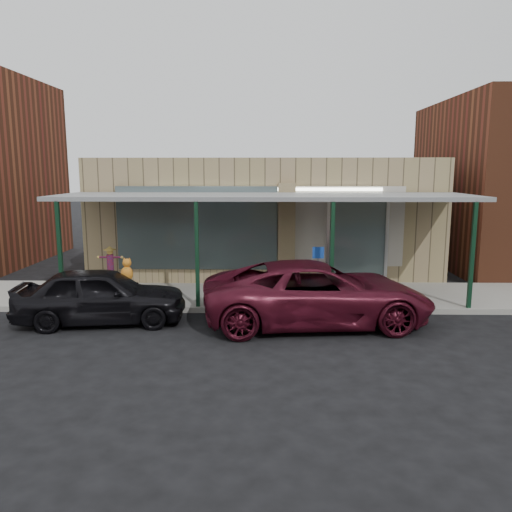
{
  "coord_description": "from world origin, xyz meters",
  "views": [
    {
      "loc": [
        0.06,
        -10.96,
        3.8
      ],
      "look_at": [
        -0.23,
        2.6,
        1.47
      ],
      "focal_mm": 35.0,
      "sensor_mm": 36.0,
      "label": 1
    }
  ],
  "objects_px": {
    "parked_sedan": "(101,295)",
    "barrel_scarecrow": "(111,275)",
    "handicap_sign": "(318,266)",
    "barrel_pumpkin": "(254,291)",
    "car_maroon": "(317,293)"
  },
  "relations": [
    {
      "from": "barrel_pumpkin",
      "to": "car_maroon",
      "type": "distance_m",
      "value": 2.41
    },
    {
      "from": "handicap_sign",
      "to": "barrel_pumpkin",
      "type": "bearing_deg",
      "value": 178.18
    },
    {
      "from": "handicap_sign",
      "to": "car_maroon",
      "type": "distance_m",
      "value": 1.7
    },
    {
      "from": "handicap_sign",
      "to": "barrel_scarecrow",
      "type": "bearing_deg",
      "value": 169.69
    },
    {
      "from": "handicap_sign",
      "to": "parked_sedan",
      "type": "xyz_separation_m",
      "value": [
        -5.58,
        -1.69,
        -0.43
      ]
    },
    {
      "from": "barrel_pumpkin",
      "to": "parked_sedan",
      "type": "relative_size",
      "value": 0.16
    },
    {
      "from": "car_maroon",
      "to": "barrel_scarecrow",
      "type": "bearing_deg",
      "value": 59.0
    },
    {
      "from": "barrel_scarecrow",
      "to": "barrel_pumpkin",
      "type": "relative_size",
      "value": 1.91
    },
    {
      "from": "barrel_scarecrow",
      "to": "barrel_pumpkin",
      "type": "xyz_separation_m",
      "value": [
        4.48,
        -1.19,
        -0.21
      ]
    },
    {
      "from": "barrel_pumpkin",
      "to": "car_maroon",
      "type": "height_order",
      "value": "car_maroon"
    },
    {
      "from": "barrel_scarecrow",
      "to": "handicap_sign",
      "type": "bearing_deg",
      "value": -9.47
    },
    {
      "from": "parked_sedan",
      "to": "barrel_scarecrow",
      "type": "bearing_deg",
      "value": 5.72
    },
    {
      "from": "handicap_sign",
      "to": "parked_sedan",
      "type": "distance_m",
      "value": 5.84
    },
    {
      "from": "barrel_scarecrow",
      "to": "parked_sedan",
      "type": "xyz_separation_m",
      "value": [
        0.69,
        -2.98,
        0.1
      ]
    },
    {
      "from": "barrel_pumpkin",
      "to": "handicap_sign",
      "type": "distance_m",
      "value": 1.94
    }
  ]
}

